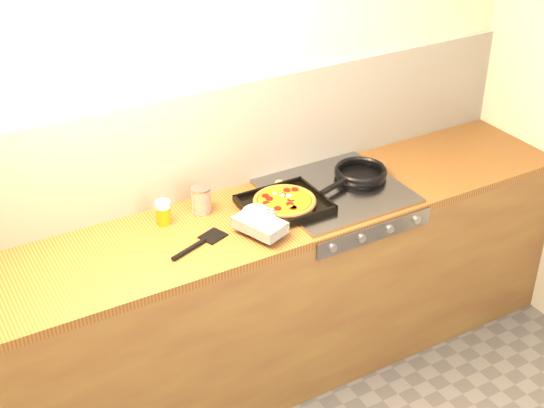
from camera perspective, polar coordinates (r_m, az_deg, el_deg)
room_shell at (r=3.40m, az=-4.07°, el=4.77°), size 3.20×3.20×3.20m
counter_run at (r=3.55m, az=-1.57°, el=-7.23°), size 3.20×0.62×0.90m
stovetop at (r=3.49m, az=4.82°, el=0.97°), size 0.60×0.56×0.02m
pizza_on_tray at (r=3.29m, az=0.38°, el=-0.28°), size 0.47×0.41×0.06m
frying_pan at (r=3.59m, az=6.63°, el=2.32°), size 0.44×0.31×0.04m
tomato_can at (r=3.32m, az=-5.35°, el=0.32°), size 0.09×0.09×0.12m
juice_glass at (r=3.26m, az=-8.19°, el=-0.62°), size 0.07×0.07×0.11m
wooden_spoon at (r=3.48m, az=-0.36°, el=1.04°), size 0.28×0.15×0.02m
black_spatula at (r=3.12m, az=-5.51°, el=-3.00°), size 0.28×0.15×0.02m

